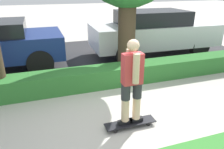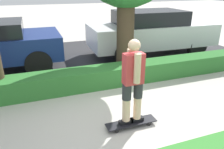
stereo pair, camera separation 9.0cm
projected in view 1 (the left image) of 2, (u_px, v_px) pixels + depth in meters
name	position (u px, v px, depth m)	size (l,w,h in m)	color
ground_plane	(120.00, 119.00, 4.28)	(60.00, 60.00, 0.00)	#BCB7AD
street_asphalt	(79.00, 57.00, 7.96)	(12.49, 5.00, 0.01)	#2D2D30
hedge_row	(98.00, 77.00, 5.59)	(12.49, 0.60, 0.50)	#2D702D
skateboard	(130.00, 123.00, 4.02)	(0.96, 0.24, 0.09)	black
skater_person	(132.00, 81.00, 3.71)	(0.48, 0.40, 1.55)	black
parked_car_middle	(154.00, 32.00, 8.03)	(4.68, 1.97, 1.61)	silver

